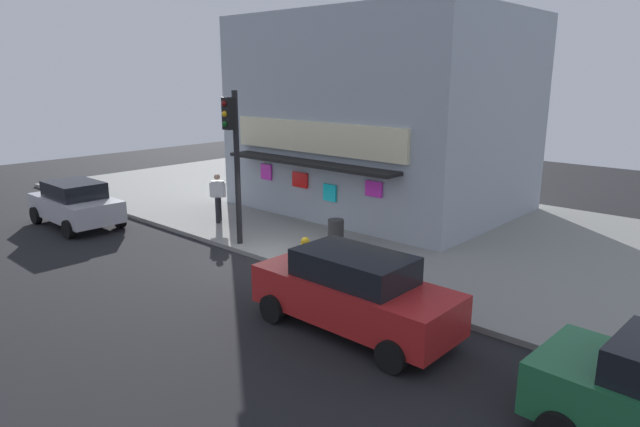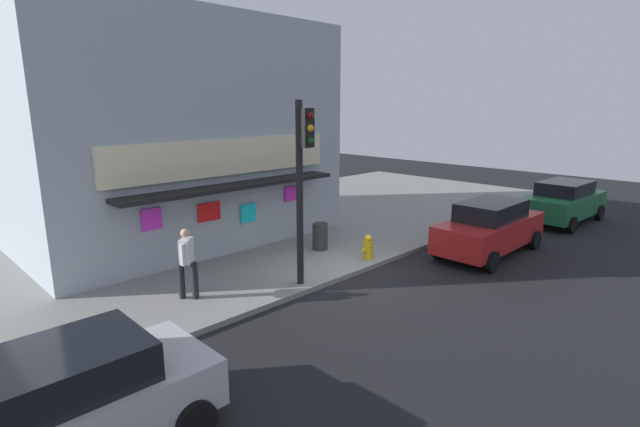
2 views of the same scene
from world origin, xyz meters
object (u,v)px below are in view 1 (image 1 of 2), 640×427
at_px(fire_hydrant, 305,251).
at_px(trash_can, 336,233).
at_px(parked_car_silver, 76,203).
at_px(traffic_light, 234,148).
at_px(pedestrian, 218,195).
at_px(parked_car_red, 354,292).

relative_size(fire_hydrant, trash_can, 0.87).
distance_m(fire_hydrant, parked_car_silver, 9.59).
relative_size(fire_hydrant, parked_car_silver, 0.19).
distance_m(traffic_light, pedestrian, 3.60).
height_order(traffic_light, trash_can, traffic_light).
distance_m(fire_hydrant, trash_can, 1.78).
bearing_deg(fire_hydrant, parked_car_silver, -165.94).
bearing_deg(parked_car_red, traffic_light, 162.10).
bearing_deg(parked_car_silver, traffic_light, 18.75).
height_order(fire_hydrant, parked_car_silver, parked_car_silver).
bearing_deg(fire_hydrant, traffic_light, -177.14).
height_order(traffic_light, parked_car_silver, traffic_light).
bearing_deg(trash_can, pedestrian, -173.60).
bearing_deg(traffic_light, pedestrian, 153.54).
distance_m(pedestrian, parked_car_red, 9.63).
xyz_separation_m(traffic_light, parked_car_silver, (-6.44, -2.19, -2.38)).
distance_m(pedestrian, parked_car_silver, 5.18).
bearing_deg(trash_can, fire_hydrant, -78.64).
xyz_separation_m(trash_can, parked_car_red, (3.89, -3.95, 0.31)).
xyz_separation_m(trash_can, parked_car_silver, (-8.95, -4.07, 0.25)).
height_order(trash_can, pedestrian, pedestrian).
distance_m(traffic_light, trash_can, 4.10).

